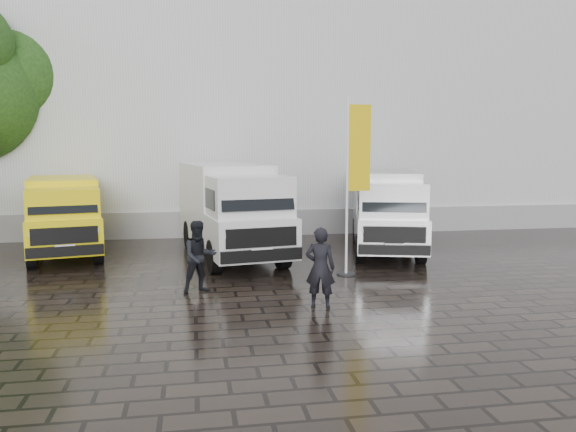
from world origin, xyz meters
name	(u,v)px	position (x,y,z in m)	size (l,w,h in m)	color
ground	(325,283)	(0.00, 0.00, 0.00)	(120.00, 120.00, 0.00)	black
exhibition_hall	(293,98)	(2.00, 16.00, 6.00)	(44.00, 16.00, 12.00)	silver
hall_plinth	(328,221)	(2.00, 7.95, 0.50)	(44.00, 0.15, 1.00)	gray
van_yellow	(64,217)	(-7.35, 4.94, 1.23)	(2.05, 5.32, 2.46)	yellow
van_white	(231,211)	(-2.12, 3.86, 1.45)	(2.23, 6.69, 2.90)	silver
van_silver	(386,212)	(2.99, 3.99, 1.32)	(2.03, 6.08, 2.64)	#A2A3A6
flagpole	(354,178)	(0.96, 0.85, 2.64)	(0.88, 0.50, 4.76)	black
wheelie_bin	(390,222)	(4.40, 7.43, 0.49)	(0.59, 0.59, 0.98)	black
person_front	(320,268)	(-0.62, -2.12, 0.88)	(0.64, 0.42, 1.76)	black
person_tent	(199,257)	(-3.17, -0.35, 0.86)	(0.84, 0.65, 1.72)	black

